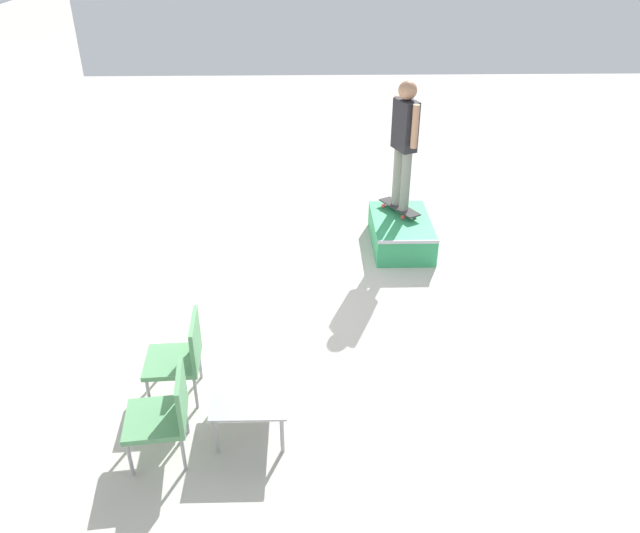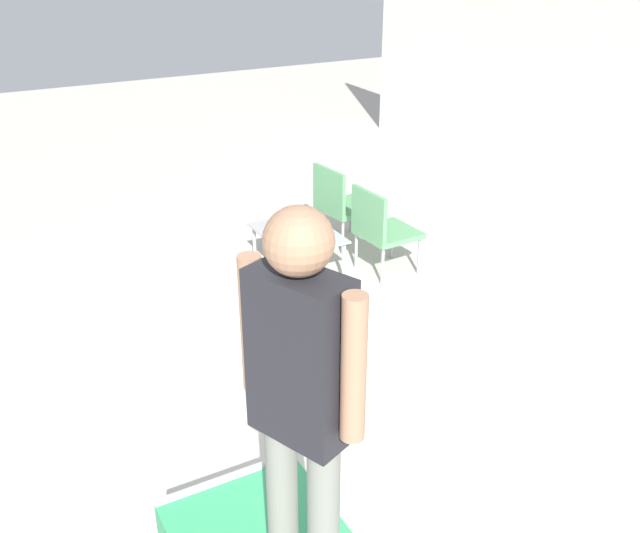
# 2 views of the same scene
# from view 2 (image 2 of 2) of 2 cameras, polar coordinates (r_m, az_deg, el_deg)

# --- Properties ---
(ground_plane) EXTENTS (24.00, 24.00, 0.00)m
(ground_plane) POSITION_cam_2_polar(r_m,az_deg,el_deg) (5.45, 0.61, -8.90)
(ground_plane) COLOR #B7B2A8
(person_skater) EXTENTS (0.53, 0.33, 1.77)m
(person_skater) POSITION_cam_2_polar(r_m,az_deg,el_deg) (2.68, -1.55, -9.76)
(person_skater) COLOR gray
(person_skater) RESTS_ON skateboard_on_ramp
(coffee_table) EXTENTS (0.89, 0.68, 0.42)m
(coffee_table) POSITION_cam_2_polar(r_m,az_deg,el_deg) (6.88, -1.79, 2.44)
(coffee_table) COLOR #9E9EA3
(coffee_table) RESTS_ON ground_plane
(patio_chair_left) EXTENTS (0.58, 0.58, 0.87)m
(patio_chair_left) POSITION_cam_2_polar(r_m,az_deg,el_deg) (7.46, 1.66, 5.17)
(patio_chair_left) COLOR #99999E
(patio_chair_left) RESTS_ON ground_plane
(patio_chair_right) EXTENTS (0.55, 0.55, 0.87)m
(patio_chair_right) POSITION_cam_2_polar(r_m,az_deg,el_deg) (6.84, 4.90, 3.16)
(patio_chair_right) COLOR #99999E
(patio_chair_right) RESTS_ON ground_plane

